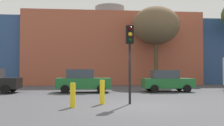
{
  "coord_description": "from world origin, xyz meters",
  "views": [
    {
      "loc": [
        -2.09,
        -11.7,
        1.64
      ],
      "look_at": [
        -0.29,
        8.22,
        2.23
      ],
      "focal_mm": 40.75,
      "sensor_mm": 36.0,
      "label": 1
    }
  ],
  "objects_px": {
    "parked_car_2": "(167,81)",
    "traffic_light_island": "(130,46)",
    "parked_car_1": "(83,81)",
    "bollard_yellow_0": "(73,95)",
    "bollard_yellow_1": "(102,92)",
    "bare_tree_0": "(156,26)"
  },
  "relations": [
    {
      "from": "bare_tree_0",
      "to": "bollard_yellow_0",
      "type": "bearing_deg",
      "value": -117.73
    },
    {
      "from": "parked_car_2",
      "to": "traffic_light_island",
      "type": "relative_size",
      "value": 1.0
    },
    {
      "from": "parked_car_1",
      "to": "bollard_yellow_0",
      "type": "xyz_separation_m",
      "value": [
        -0.24,
        -7.75,
        -0.32
      ]
    },
    {
      "from": "parked_car_2",
      "to": "bollard_yellow_1",
      "type": "distance_m",
      "value": 8.65
    },
    {
      "from": "traffic_light_island",
      "to": "parked_car_2",
      "type": "bearing_deg",
      "value": 149.15
    },
    {
      "from": "bollard_yellow_0",
      "to": "parked_car_1",
      "type": "bearing_deg",
      "value": 88.24
    },
    {
      "from": "bollard_yellow_1",
      "to": "bollard_yellow_0",
      "type": "bearing_deg",
      "value": -145.16
    },
    {
      "from": "parked_car_2",
      "to": "bollard_yellow_1",
      "type": "height_order",
      "value": "parked_car_2"
    },
    {
      "from": "bollard_yellow_0",
      "to": "bollard_yellow_1",
      "type": "xyz_separation_m",
      "value": [
        1.36,
        0.95,
        0.04
      ]
    },
    {
      "from": "parked_car_1",
      "to": "bollard_yellow_0",
      "type": "height_order",
      "value": "parked_car_1"
    },
    {
      "from": "parked_car_1",
      "to": "bollard_yellow_1",
      "type": "relative_size",
      "value": 3.39
    },
    {
      "from": "bollard_yellow_0",
      "to": "bollard_yellow_1",
      "type": "distance_m",
      "value": 1.66
    },
    {
      "from": "traffic_light_island",
      "to": "bollard_yellow_1",
      "type": "distance_m",
      "value": 2.62
    },
    {
      "from": "parked_car_1",
      "to": "traffic_light_island",
      "type": "bearing_deg",
      "value": -70.26
    },
    {
      "from": "parked_car_2",
      "to": "bollard_yellow_0",
      "type": "xyz_separation_m",
      "value": [
        -6.69,
        -7.75,
        -0.28
      ]
    },
    {
      "from": "parked_car_1",
      "to": "parked_car_2",
      "type": "distance_m",
      "value": 6.45
    },
    {
      "from": "parked_car_1",
      "to": "bare_tree_0",
      "type": "bearing_deg",
      "value": 42.86
    },
    {
      "from": "parked_car_2",
      "to": "bare_tree_0",
      "type": "xyz_separation_m",
      "value": [
        1.03,
        6.95,
        5.51
      ]
    },
    {
      "from": "traffic_light_island",
      "to": "parked_car_1",
      "type": "bearing_deg",
      "value": -161.05
    },
    {
      "from": "parked_car_2",
      "to": "bollard_yellow_0",
      "type": "height_order",
      "value": "parked_car_2"
    },
    {
      "from": "parked_car_1",
      "to": "bollard_yellow_0",
      "type": "distance_m",
      "value": 7.76
    },
    {
      "from": "bollard_yellow_0",
      "to": "parked_car_2",
      "type": "bearing_deg",
      "value": 49.18
    }
  ]
}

